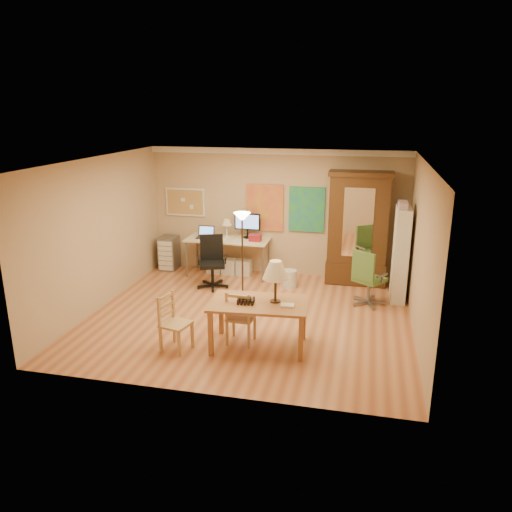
% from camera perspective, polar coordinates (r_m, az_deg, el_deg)
% --- Properties ---
extents(floor, '(5.50, 5.50, 0.00)m').
position_cam_1_polar(floor, '(8.79, -0.76, -6.95)').
color(floor, '#A55D3A').
rests_on(floor, ground).
extents(crown_molding, '(5.50, 0.08, 0.12)m').
position_cam_1_polar(crown_molding, '(10.49, 2.40, 11.86)').
color(crown_molding, white).
rests_on(crown_molding, floor).
extents(corkboard, '(0.90, 0.04, 0.62)m').
position_cam_1_polar(corkboard, '(11.21, -8.08, 6.14)').
color(corkboard, tan).
rests_on(corkboard, floor).
extents(art_panel_left, '(0.80, 0.04, 1.00)m').
position_cam_1_polar(art_panel_left, '(10.72, 1.02, 5.54)').
color(art_panel_left, gold).
rests_on(art_panel_left, floor).
extents(art_panel_right, '(0.75, 0.04, 0.95)m').
position_cam_1_polar(art_panel_right, '(10.57, 5.82, 5.30)').
color(art_panel_right, teal).
rests_on(art_panel_right, floor).
extents(dining_table, '(1.52, 0.98, 1.37)m').
position_cam_1_polar(dining_table, '(7.42, 1.02, -4.30)').
color(dining_table, brown).
rests_on(dining_table, floor).
extents(ladder_chair_back, '(0.42, 0.40, 0.87)m').
position_cam_1_polar(ladder_chair_back, '(7.71, -1.79, -7.17)').
color(ladder_chair_back, '#9F7B48').
rests_on(ladder_chair_back, floor).
extents(ladder_chair_left, '(0.47, 0.48, 0.87)m').
position_cam_1_polar(ladder_chair_left, '(7.62, -9.31, -7.69)').
color(ladder_chair_left, '#9F7B48').
rests_on(ladder_chair_left, floor).
extents(torchiere_lamp, '(0.31, 0.31, 1.70)m').
position_cam_1_polar(torchiere_lamp, '(9.06, -1.59, 2.89)').
color(torchiere_lamp, '#3E2918').
rests_on(torchiere_lamp, floor).
extents(computer_desk, '(1.78, 0.78, 1.35)m').
position_cam_1_polar(computer_desk, '(10.82, -2.97, 0.41)').
color(computer_desk, beige).
rests_on(computer_desk, floor).
extents(office_chair_black, '(0.65, 0.65, 1.05)m').
position_cam_1_polar(office_chair_black, '(10.14, -5.00, -2.01)').
color(office_chair_black, black).
rests_on(office_chair_black, floor).
extents(office_chair_green, '(0.66, 0.67, 1.05)m').
position_cam_1_polar(office_chair_green, '(9.43, 12.64, -3.84)').
color(office_chair_green, slate).
rests_on(office_chair_green, floor).
extents(drawer_cart, '(0.37, 0.45, 0.75)m').
position_cam_1_polar(drawer_cart, '(11.36, -9.91, 0.35)').
color(drawer_cart, slate).
rests_on(drawer_cart, floor).
extents(armoire, '(1.26, 0.60, 2.31)m').
position_cam_1_polar(armoire, '(10.37, 11.53, 2.30)').
color(armoire, '#3C2610').
rests_on(armoire, floor).
extents(bookshelf, '(0.27, 0.71, 1.77)m').
position_cam_1_polar(bookshelf, '(9.67, 16.17, 0.15)').
color(bookshelf, white).
rests_on(bookshelf, floor).
extents(wastebin, '(0.29, 0.29, 0.36)m').
position_cam_1_polar(wastebin, '(10.14, 3.88, -2.60)').
color(wastebin, silver).
rests_on(wastebin, floor).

